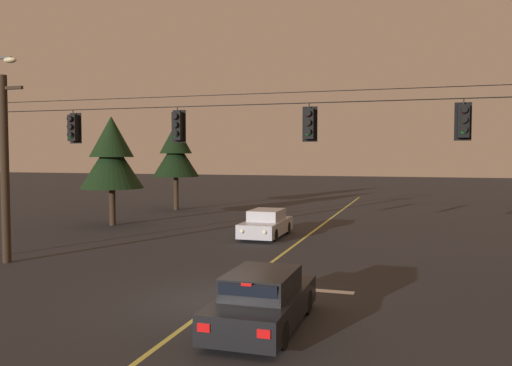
{
  "coord_description": "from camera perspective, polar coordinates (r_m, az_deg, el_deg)",
  "views": [
    {
      "loc": [
        5.33,
        -13.77,
        4.18
      ],
      "look_at": [
        0.0,
        3.65,
        3.2
      ],
      "focal_mm": 36.77,
      "sensor_mm": 36.0,
      "label": 1
    }
  ],
  "objects": [
    {
      "name": "signal_span_assembly",
      "position": [
        17.27,
        -0.97,
        1.7
      ],
      "size": [
        21.42,
        0.32,
        7.22
      ],
      "color": "#2D2116",
      "rests_on": "ground"
    },
    {
      "name": "car_waiting_near_lane",
      "position": [
        12.99,
        0.72,
        -12.7
      ],
      "size": [
        1.8,
        4.33,
        1.39
      ],
      "color": "black",
      "rests_on": "ground"
    },
    {
      "name": "stop_bar_paint",
      "position": [
        16.72,
        4.72,
        -11.41
      ],
      "size": [
        3.4,
        0.36,
        0.01
      ],
      "primitive_type": "cube",
      "color": "silver",
      "rests_on": "ground"
    },
    {
      "name": "ground_plane",
      "position": [
        15.35,
        -4.09,
        -12.74
      ],
      "size": [
        180.0,
        180.0,
        0.0
      ],
      "primitive_type": "plane",
      "color": "#28282B"
    },
    {
      "name": "car_oncoming_lead",
      "position": [
        26.8,
        1.11,
        -4.5
      ],
      "size": [
        1.8,
        4.42,
        1.39
      ],
      "color": "#A5A5AD",
      "rests_on": "ground"
    },
    {
      "name": "traffic_light_right_inner",
      "position": [
        16.48,
        21.63,
        6.29
      ],
      "size": [
        0.48,
        0.41,
        1.22
      ],
      "color": "black"
    },
    {
      "name": "traffic_light_leftmost",
      "position": [
        20.36,
        -19.29,
        5.68
      ],
      "size": [
        0.48,
        0.41,
        1.22
      ],
      "color": "black"
    },
    {
      "name": "lane_centre_stripe",
      "position": [
        23.42,
        3.61,
        -7.21
      ],
      "size": [
        0.14,
        60.0,
        0.01
      ],
      "primitive_type": "cube",
      "color": "#D1C64C",
      "rests_on": "ground"
    },
    {
      "name": "tree_verge_far",
      "position": [
        40.17,
        -8.72,
        3.27
      ],
      "size": [
        3.5,
        3.5,
        6.57
      ],
      "color": "#332316",
      "rests_on": "ground"
    },
    {
      "name": "tree_verge_near",
      "position": [
        32.09,
        -15.43,
        2.85
      ],
      "size": [
        3.7,
        3.7,
        6.46
      ],
      "color": "#332316",
      "rests_on": "ground"
    },
    {
      "name": "traffic_light_centre",
      "position": [
        16.75,
        5.78,
        6.43
      ],
      "size": [
        0.48,
        0.41,
        1.22
      ],
      "color": "black"
    },
    {
      "name": "traffic_light_left_inner",
      "position": [
        18.2,
        -8.56,
        6.15
      ],
      "size": [
        0.48,
        0.41,
        1.22
      ],
      "color": "black"
    }
  ]
}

